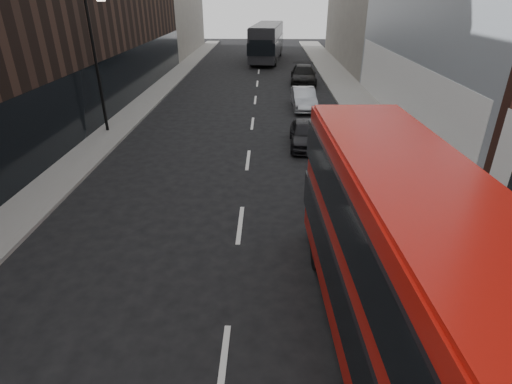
# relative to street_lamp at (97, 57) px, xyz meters

# --- Properties ---
(sidewalk_right) EXTENTS (3.00, 80.00, 0.15)m
(sidewalk_right) POSITION_rel_street_lamp_xyz_m (15.72, 7.00, -4.11)
(sidewalk_right) COLOR slate
(sidewalk_right) RESTS_ON ground
(sidewalk_left) EXTENTS (2.00, 80.00, 0.15)m
(sidewalk_left) POSITION_rel_street_lamp_xyz_m (0.22, 7.00, -4.11)
(sidewalk_left) COLOR slate
(sidewalk_left) RESTS_ON ground
(street_lamp) EXTENTS (1.06, 0.22, 7.00)m
(street_lamp) POSITION_rel_street_lamp_xyz_m (0.00, 0.00, 0.00)
(street_lamp) COLOR black
(street_lamp) RESTS_ON sidewalk_left
(red_bus) EXTENTS (3.07, 11.02, 4.41)m
(red_bus) POSITION_rel_street_lamp_xyz_m (11.88, -15.76, -1.73)
(red_bus) COLOR #B6130B
(red_bus) RESTS_ON ground
(grey_bus) EXTENTS (4.14, 12.69, 4.03)m
(grey_bus) POSITION_rel_street_lamp_xyz_m (9.02, 27.30, -2.02)
(grey_bus) COLOR black
(grey_bus) RESTS_ON ground
(car_a) EXTENTS (1.73, 4.02, 1.35)m
(car_a) POSITION_rel_street_lamp_xyz_m (11.13, -1.91, -3.51)
(car_a) COLOR black
(car_a) RESTS_ON ground
(car_b) EXTENTS (1.63, 4.33, 1.41)m
(car_b) POSITION_rel_street_lamp_xyz_m (11.63, 5.63, -3.47)
(car_b) COLOR #989BA1
(car_b) RESTS_ON ground
(car_c) EXTENTS (2.47, 5.49, 1.56)m
(car_c) POSITION_rel_street_lamp_xyz_m (12.26, 13.95, -3.40)
(car_c) COLOR black
(car_c) RESTS_ON ground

